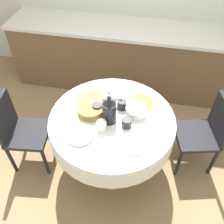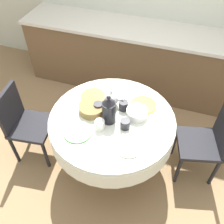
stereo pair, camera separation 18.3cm
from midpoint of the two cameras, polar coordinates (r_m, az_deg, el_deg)
name	(u,v)px [view 2 (the right image)]	position (r m, az deg, el deg)	size (l,w,h in m)	color
ground_plane	(112,162)	(2.82, 1.89, -11.50)	(12.00, 12.00, 0.00)	#8E704C
kitchen_counter	(144,60)	(3.47, 8.91, 11.57)	(3.24, 0.64, 0.90)	brown
dining_table	(112,127)	(2.34, 2.24, -3.63)	(1.16, 1.16, 0.72)	olive
chair_left	(208,141)	(2.59, 22.95, -6.13)	(0.49, 0.49, 0.86)	black
chair_right	(24,122)	(2.67, -17.63, -2.18)	(0.45, 0.45, 0.86)	black
plate_near_left	(78,132)	(2.14, -5.42, -4.70)	(0.25, 0.25, 0.01)	#5BA85B
cup_near_left	(100,125)	(2.13, -0.34, -3.05)	(0.08, 0.08, 0.09)	white
plate_near_right	(128,146)	(2.06, 6.35, -7.75)	(0.25, 0.25, 0.01)	white
cup_near_right	(125,124)	(2.15, 5.45, -2.87)	(0.08, 0.08, 0.09)	#28282D
plate_far_left	(93,96)	(2.44, -2.16, 3.50)	(0.25, 0.25, 0.01)	orange
cup_far_left	(98,107)	(2.28, -0.84, 1.02)	(0.08, 0.08, 0.09)	#28282D
plate_far_right	(143,105)	(2.39, 9.32, 1.51)	(0.25, 0.25, 0.01)	yellow
cup_far_right	(123,106)	(2.30, 4.90, 1.38)	(0.08, 0.08, 0.09)	#28282D
coffee_carafe	(109,110)	(2.14, 1.71, 0.27)	(0.12, 0.12, 0.29)	black
teapot	(112,98)	(2.32, 2.16, 3.05)	(0.19, 0.14, 0.18)	white
bread_basket	(92,108)	(2.29, -2.34, 0.77)	(0.24, 0.24, 0.07)	olive
fruit_bowl	(137,113)	(2.26, 8.01, -0.33)	(0.19, 0.19, 0.07)	silver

